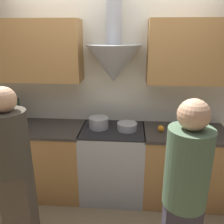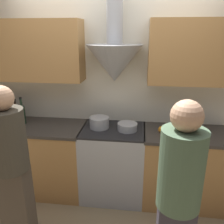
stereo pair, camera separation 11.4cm
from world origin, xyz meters
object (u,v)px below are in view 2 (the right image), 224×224
(wine_bottle_5, at_px, (1,114))
(wine_bottle_7, at_px, (16,113))
(orange_fruit, at_px, (161,129))
(stock_pot, at_px, (99,122))
(wine_bottle_8, at_px, (22,113))
(mixing_bowl, at_px, (127,127))
(person_foreground_right, at_px, (178,197))
(person_foreground_left, at_px, (12,169))
(stove_range, at_px, (113,162))
(wine_bottle_6, at_px, (8,114))

(wine_bottle_5, bearing_deg, wine_bottle_7, 7.25)
(wine_bottle_7, distance_m, orange_fruit, 1.80)
(stock_pot, bearing_deg, wine_bottle_8, 179.50)
(mixing_bowl, relative_size, person_foreground_right, 0.14)
(wine_bottle_5, height_order, person_foreground_right, person_foreground_right)
(mixing_bowl, bearing_deg, person_foreground_left, -134.11)
(mixing_bowl, bearing_deg, orange_fruit, -3.30)
(wine_bottle_7, relative_size, person_foreground_left, 0.19)
(wine_bottle_5, bearing_deg, mixing_bowl, -1.15)
(person_foreground_right, bearing_deg, stock_pot, 123.48)
(stove_range, distance_m, person_foreground_left, 1.30)
(wine_bottle_8, bearing_deg, person_foreground_right, -34.00)
(wine_bottle_7, bearing_deg, person_foreground_left, -64.61)
(wine_bottle_7, distance_m, stock_pot, 1.06)
(wine_bottle_6, xyz_separation_m, person_foreground_right, (1.94, -1.17, -0.14))
(stove_range, xyz_separation_m, wine_bottle_7, (-1.23, 0.05, 0.58))
(wine_bottle_7, relative_size, mixing_bowl, 1.35)
(wine_bottle_8, relative_size, stock_pot, 1.47)
(wine_bottle_5, height_order, stock_pot, wine_bottle_5)
(wine_bottle_5, height_order, wine_bottle_7, wine_bottle_7)
(wine_bottle_7, xyz_separation_m, wine_bottle_8, (0.09, -0.01, 0.01))
(wine_bottle_8, height_order, stock_pot, wine_bottle_8)
(person_foreground_left, bearing_deg, wine_bottle_5, 124.47)
(wine_bottle_7, height_order, mixing_bowl, wine_bottle_7)
(stove_range, distance_m, orange_fruit, 0.75)
(wine_bottle_5, relative_size, wine_bottle_8, 0.91)
(person_foreground_right, bearing_deg, orange_fruit, 92.21)
(wine_bottle_7, bearing_deg, wine_bottle_5, -172.75)
(wine_bottle_6, bearing_deg, wine_bottle_7, 14.53)
(wine_bottle_7, bearing_deg, wine_bottle_8, -7.85)
(wine_bottle_7, distance_m, person_foreground_left, 1.13)
(wine_bottle_7, xyz_separation_m, person_foreground_right, (1.84, -1.19, -0.14))
(stove_range, xyz_separation_m, person_foreground_right, (0.61, -1.15, 0.44))
(stock_pot, distance_m, orange_fruit, 0.74)
(stove_range, height_order, wine_bottle_7, wine_bottle_7)
(person_foreground_right, bearing_deg, wine_bottle_5, 150.12)
(person_foreground_left, bearing_deg, wine_bottle_6, 120.62)
(stove_range, bearing_deg, mixing_bowl, -2.64)
(wine_bottle_8, xyz_separation_m, orange_fruit, (1.71, -0.07, -0.10))
(orange_fruit, bearing_deg, stock_pot, 175.36)
(person_foreground_right, bearing_deg, mixing_bowl, 110.95)
(stove_range, relative_size, person_foreground_left, 0.56)
(stove_range, bearing_deg, stock_pot, 170.35)
(stove_range, height_order, orange_fruit, orange_fruit)
(wine_bottle_7, xyz_separation_m, mixing_bowl, (1.40, -0.06, -0.09))
(wine_bottle_8, height_order, person_foreground_right, person_foreground_right)
(wine_bottle_6, bearing_deg, person_foreground_left, -59.38)
(mixing_bowl, bearing_deg, stock_pot, 173.83)
(orange_fruit, bearing_deg, mixing_bowl, 176.70)
(wine_bottle_8, bearing_deg, person_foreground_left, -68.46)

